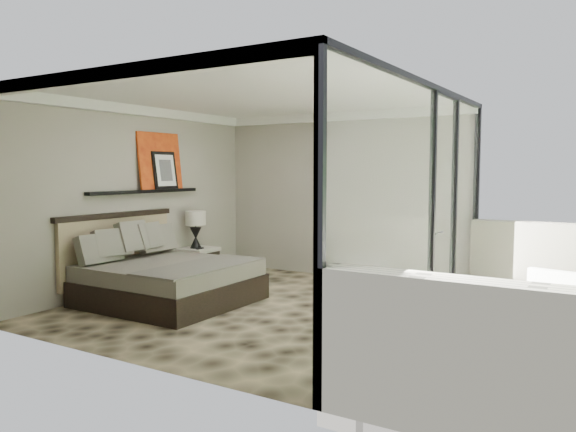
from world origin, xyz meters
The scene contains 13 objects.
floor centered at (0.00, 0.00, 0.00)m, with size 5.00×5.00×0.00m, color black.
ceiling centered at (0.00, 0.00, 2.79)m, with size 4.50×5.00×0.02m, color silver.
back_wall centered at (0.00, 2.49, 1.40)m, with size 4.50×0.02×2.80m, color gray.
left_wall centered at (-2.24, 0.00, 1.40)m, with size 0.02×5.00×2.80m, color gray.
glass_wall centered at (2.25, 0.00, 1.40)m, with size 0.08×5.00×2.80m, color white.
terrace_slab centered at (3.75, 0.00, -0.06)m, with size 3.00×5.00×0.12m, color silver.
picture_ledge centered at (-2.18, 0.10, 1.50)m, with size 0.12×2.20×0.05m, color black.
bed centered at (-1.28, -0.48, 0.34)m, with size 2.09×2.02×1.15m.
nightstand centered at (-1.99, 1.09, 0.28)m, with size 0.56×0.56×0.56m, color black.
table_lamp centered at (-1.99, 1.04, 0.92)m, with size 0.34×0.34×0.62m.
abstract_canvas centered at (-2.19, 0.43, 1.97)m, with size 0.04×0.90×0.90m, color #C05C10.
framed_print centered at (-2.14, 0.48, 1.82)m, with size 0.03×0.50×0.60m, color black.
lounger centered at (3.41, 0.60, 0.19)m, with size 1.10×1.70×0.62m.
Camera 1 is at (4.22, -6.14, 1.83)m, focal length 35.00 mm.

